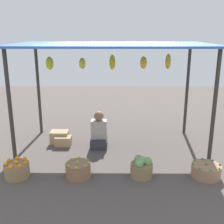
# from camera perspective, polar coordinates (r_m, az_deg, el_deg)

# --- Properties ---
(ground_plane) EXTENTS (14.00, 14.00, 0.00)m
(ground_plane) POSITION_cam_1_polar(r_m,az_deg,el_deg) (6.08, 0.05, -7.30)
(ground_plane) COLOR #594F4A
(market_stall_structure) EXTENTS (3.83, 2.16, 2.19)m
(market_stall_structure) POSITION_cam_1_polar(r_m,az_deg,el_deg) (5.60, 0.02, 12.21)
(market_stall_structure) COLOR #38332D
(market_stall_structure) RESTS_ON ground
(vendor_person) EXTENTS (0.36, 0.44, 0.78)m
(vendor_person) POSITION_cam_1_polar(r_m,az_deg,el_deg) (6.08, -2.68, -4.29)
(vendor_person) COLOR #35353B
(vendor_person) RESTS_ON ground
(basket_oranges) EXTENTS (0.42, 0.42, 0.32)m
(basket_oranges) POSITION_cam_1_polar(r_m,az_deg,el_deg) (5.16, -18.83, -11.07)
(basket_oranges) COLOR #9C7952
(basket_oranges) RESTS_ON ground
(basket_limes) EXTENTS (0.43, 0.43, 0.29)m
(basket_limes) POSITION_cam_1_polar(r_m,az_deg,el_deg) (4.94, -6.92, -11.62)
(basket_limes) COLOR #9B6C4E
(basket_limes) RESTS_ON ground
(basket_cabbages) EXTENTS (0.38, 0.38, 0.38)m
(basket_cabbages) POSITION_cam_1_polar(r_m,az_deg,el_deg) (4.92, 6.04, -11.21)
(basket_cabbages) COLOR #97764E
(basket_cabbages) RESTS_ON ground
(basket_green_chilies) EXTENTS (0.50, 0.50, 0.25)m
(basket_green_chilies) POSITION_cam_1_polar(r_m,az_deg,el_deg) (5.18, 18.60, -11.27)
(basket_green_chilies) COLOR #A57859
(basket_green_chilies) RESTS_ON ground
(wooden_crate_near_vendor) EXTENTS (0.35, 0.26, 0.20)m
(wooden_crate_near_vendor) POSITION_cam_1_polar(r_m,az_deg,el_deg) (6.27, -9.90, -5.83)
(wooden_crate_near_vendor) COLOR tan
(wooden_crate_near_vendor) RESTS_ON ground
(wooden_crate_stacked_rear) EXTENTS (0.39, 0.29, 0.27)m
(wooden_crate_stacked_rear) POSITION_cam_1_polar(r_m,az_deg,el_deg) (6.42, -10.63, -5.00)
(wooden_crate_stacked_rear) COLOR tan
(wooden_crate_stacked_rear) RESTS_ON ground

